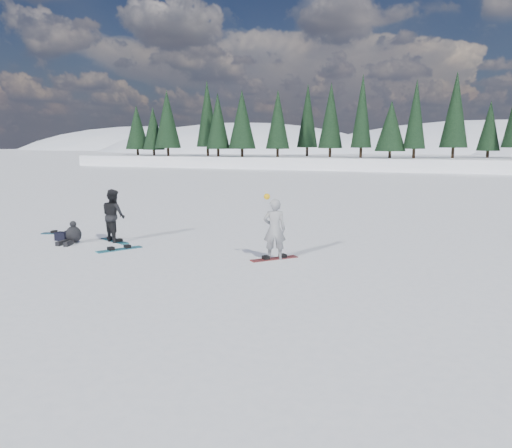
{
  "coord_description": "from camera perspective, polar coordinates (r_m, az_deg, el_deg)",
  "views": [
    {
      "loc": [
        7.73,
        -13.07,
        3.46
      ],
      "look_at": [
        2.48,
        0.33,
        1.1
      ],
      "focal_mm": 35.0,
      "sensor_mm": 36.0,
      "label": 1
    }
  ],
  "objects": [
    {
      "name": "ground",
      "position": [
        15.57,
        -8.99,
        -3.64
      ],
      "size": [
        420.0,
        420.0,
        0.0
      ],
      "primitive_type": "plane",
      "color": "white",
      "rests_on": "ground"
    },
    {
      "name": "alpine_backdrop",
      "position": [
        203.92,
        15.9,
        4.04
      ],
      "size": [
        412.5,
        227.0,
        53.2
      ],
      "color": "white",
      "rests_on": "ground"
    },
    {
      "name": "snowboarder_woman",
      "position": [
        14.81,
        2.12,
        -0.55
      ],
      "size": [
        0.77,
        0.63,
        1.98
      ],
      "rotation": [
        0.0,
        0.0,
        3.48
      ],
      "color": "#939398",
      "rests_on": "ground"
    },
    {
      "name": "snowboarder_man",
      "position": [
        18.22,
        -15.97,
        0.96
      ],
      "size": [
        1.12,
        1.02,
        1.86
      ],
      "primitive_type": "imported",
      "rotation": [
        0.0,
        0.0,
        2.7
      ],
      "color": "black",
      "rests_on": "ground"
    },
    {
      "name": "seated_rider",
      "position": [
        18.4,
        -20.22,
        -1.16
      ],
      "size": [
        0.63,
        0.96,
        0.78
      ],
      "rotation": [
        0.0,
        0.0,
        0.16
      ],
      "color": "black",
      "rests_on": "ground"
    },
    {
      "name": "gear_bag",
      "position": [
        19.07,
        -21.28,
        -1.32
      ],
      "size": [
        0.45,
        0.3,
        0.3
      ],
      "primitive_type": "cube",
      "rotation": [
        0.0,
        0.0,
        0.01
      ],
      "color": "black",
      "rests_on": "ground"
    },
    {
      "name": "snowboard_woman",
      "position": [
        14.99,
        2.11,
        -3.98
      ],
      "size": [
        1.23,
        1.28,
        0.03
      ],
      "primitive_type": "cube",
      "rotation": [
        0.0,
        0.0,
        0.82
      ],
      "color": "maroon",
      "rests_on": "ground"
    },
    {
      "name": "snowboard_man",
      "position": [
        18.37,
        -15.84,
        -1.86
      ],
      "size": [
        1.48,
        0.87,
        0.03
      ],
      "primitive_type": "cube",
      "rotation": [
        0.0,
        0.0,
        -0.42
      ],
      "color": "#156777",
      "rests_on": "ground"
    },
    {
      "name": "snowboard_loose_c",
      "position": [
        20.48,
        -21.38,
        -1.02
      ],
      "size": [
        1.52,
        0.68,
        0.03
      ],
      "primitive_type": "cube",
      "rotation": [
        0.0,
        0.0,
        0.28
      ],
      "color": "#155C78",
      "rests_on": "ground"
    },
    {
      "name": "snowboard_loose_a",
      "position": [
        16.86,
        -15.35,
        -2.81
      ],
      "size": [
        1.01,
        1.43,
        0.03
      ],
      "primitive_type": "cube",
      "rotation": [
        0.0,
        0.0,
        1.03
      ],
      "color": "teal",
      "rests_on": "ground"
    }
  ]
}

